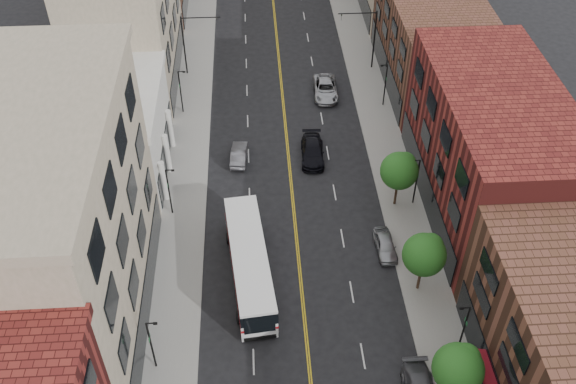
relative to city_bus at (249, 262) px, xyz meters
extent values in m
cube|color=gray|center=(-5.89, 18.98, -1.83)|extent=(4.00, 110.00, 0.15)
cube|color=gray|center=(14.11, 18.98, -1.83)|extent=(4.00, 110.00, 0.15)
cube|color=gray|center=(-12.89, -3.02, 7.10)|extent=(10.00, 22.00, 18.00)
cube|color=silver|center=(-12.89, 14.98, 2.10)|extent=(10.00, 14.00, 8.00)
cube|color=gray|center=(-12.89, 31.98, 7.10)|extent=(10.00, 20.00, 18.00)
cube|color=#591917|center=(21.11, 7.98, 4.10)|extent=(10.00, 22.00, 12.00)
cube|color=brown|center=(21.11, 28.98, 3.10)|extent=(10.00, 20.00, 10.00)
sphere|color=#1D5A19|center=(13.41, -12.02, 2.14)|extent=(3.40, 3.40, 3.40)
sphere|color=#1D5A19|center=(13.91, -11.62, 2.65)|extent=(2.04, 2.04, 2.04)
cylinder|color=black|center=(13.41, -2.02, -0.50)|extent=(0.22, 0.22, 2.50)
sphere|color=#1D5A19|center=(13.41, -2.02, 2.14)|extent=(3.40, 3.40, 3.40)
sphere|color=#1D5A19|center=(13.91, -1.62, 2.65)|extent=(2.04, 2.04, 2.04)
cylinder|color=black|center=(13.41, 7.98, -0.50)|extent=(0.22, 0.22, 2.50)
sphere|color=#1D5A19|center=(13.41, 7.98, 2.14)|extent=(3.40, 3.40, 3.40)
sphere|color=#1D5A19|center=(13.91, 8.38, 2.65)|extent=(2.04, 2.04, 2.04)
cylinder|color=black|center=(-6.89, -8.02, 0.75)|extent=(0.14, 0.14, 5.00)
cylinder|color=black|center=(-6.54, -8.02, 3.25)|extent=(0.70, 0.10, 0.10)
cube|color=black|center=(-6.29, -8.02, 3.20)|extent=(0.28, 0.14, 0.14)
cube|color=#19592D|center=(-6.89, -8.02, 1.65)|extent=(0.04, 0.55, 0.35)
cylinder|color=black|center=(-6.89, 7.98, 0.75)|extent=(0.14, 0.14, 5.00)
cylinder|color=black|center=(-6.54, 7.98, 3.25)|extent=(0.70, 0.10, 0.10)
cube|color=black|center=(-6.29, 7.98, 3.20)|extent=(0.28, 0.14, 0.14)
cube|color=#19592D|center=(-6.89, 7.98, 1.65)|extent=(0.04, 0.55, 0.35)
cylinder|color=black|center=(-6.89, 23.98, 0.75)|extent=(0.14, 0.14, 5.00)
cylinder|color=black|center=(-6.54, 23.98, 3.25)|extent=(0.70, 0.10, 0.10)
cube|color=black|center=(-6.29, 23.98, 3.20)|extent=(0.28, 0.14, 0.14)
cube|color=#19592D|center=(-6.89, 23.98, 1.65)|extent=(0.04, 0.55, 0.35)
cylinder|color=black|center=(15.11, -8.02, 0.75)|extent=(0.14, 0.14, 5.00)
cylinder|color=black|center=(14.76, -8.02, 3.25)|extent=(0.70, 0.10, 0.10)
cube|color=black|center=(14.51, -8.02, 3.20)|extent=(0.28, 0.14, 0.14)
cube|color=#19592D|center=(15.11, -8.02, 1.65)|extent=(0.04, 0.55, 0.35)
cylinder|color=black|center=(15.11, 7.98, 0.75)|extent=(0.14, 0.14, 5.00)
cylinder|color=black|center=(14.76, 7.98, 3.25)|extent=(0.70, 0.10, 0.10)
cube|color=black|center=(14.51, 7.98, 3.20)|extent=(0.28, 0.14, 0.14)
cube|color=#19592D|center=(15.11, 7.98, 1.65)|extent=(0.04, 0.55, 0.35)
cylinder|color=black|center=(15.11, 23.98, 0.75)|extent=(0.14, 0.14, 5.00)
cylinder|color=black|center=(14.76, 23.98, 3.25)|extent=(0.70, 0.10, 0.10)
cube|color=black|center=(14.51, 23.98, 3.20)|extent=(0.28, 0.14, 0.14)
cube|color=#19592D|center=(15.11, 23.98, 1.65)|extent=(0.04, 0.55, 0.35)
cylinder|color=black|center=(-6.89, 31.98, 1.85)|extent=(0.18, 0.18, 7.20)
cylinder|color=black|center=(-4.69, 31.98, 5.25)|extent=(4.40, 0.12, 0.12)
imported|color=black|center=(-2.89, 31.98, 4.85)|extent=(0.15, 0.18, 0.90)
cylinder|color=black|center=(15.11, 31.98, 1.85)|extent=(0.18, 0.18, 7.20)
cylinder|color=black|center=(12.91, 31.98, 5.25)|extent=(4.40, 0.12, 0.12)
imported|color=black|center=(11.11, 31.98, 4.85)|extent=(0.15, 0.18, 0.90)
cube|color=white|center=(0.00, 0.01, -0.16)|extent=(4.04, 12.88, 3.06)
cube|color=black|center=(0.00, 0.01, 0.58)|extent=(4.08, 12.93, 1.11)
cube|color=#AC0C13|center=(0.00, 0.01, -0.48)|extent=(4.08, 12.93, 0.23)
cube|color=black|center=(0.65, -6.31, 0.10)|extent=(2.32, 0.30, 1.69)
cylinder|color=black|center=(-0.95, -4.33, -1.40)|extent=(0.40, 1.04, 1.01)
cylinder|color=black|center=(1.82, -4.05, -1.40)|extent=(0.40, 1.04, 1.01)
cylinder|color=black|center=(-1.82, 4.07, -1.40)|extent=(0.40, 1.04, 1.01)
cylinder|color=black|center=(0.95, 4.35, -1.40)|extent=(0.40, 1.04, 1.01)
imported|color=#96999D|center=(11.51, 2.29, -1.22)|extent=(1.78, 4.07, 1.36)
imported|color=#4C4C51|center=(-0.83, 15.42, -1.20)|extent=(1.82, 4.35, 1.40)
imported|color=black|center=(6.47, 15.32, -1.11)|extent=(2.48, 5.57, 1.59)
imported|color=#A6A8AE|center=(8.96, 26.60, -1.10)|extent=(2.83, 5.84, 1.60)
imported|color=#56565B|center=(9.05, 27.22, -1.16)|extent=(2.35, 4.58, 1.49)
camera|label=1|loc=(0.99, -34.55, 38.33)|focal=40.00mm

